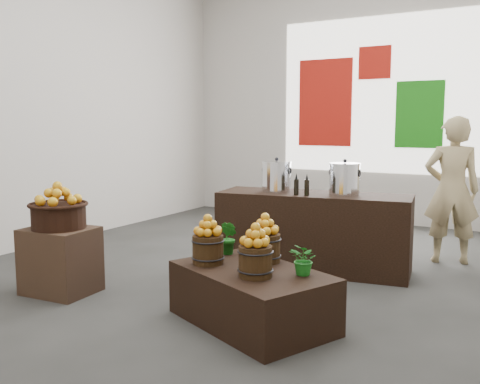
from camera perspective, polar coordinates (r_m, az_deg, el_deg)
The scene contains 23 objects.
ground at distance 5.75m, azimuth 1.79°, elevation -8.51°, with size 7.00×7.00×0.00m, color #373735.
back_wall at distance 8.78m, azimuth 12.86°, elevation 9.97°, with size 6.00×0.04×4.00m, color #BBB5AD.
back_opening at distance 8.68m, azimuth 14.74°, elevation 9.95°, with size 3.20×0.02×2.40m, color white.
deco_red_left at distance 8.95m, azimuth 9.06°, elevation 9.37°, with size 0.90×0.04×1.40m, color #AA160D.
deco_green_right at distance 8.52m, azimuth 18.58°, elevation 7.84°, with size 0.70×0.04×1.00m, color #187612.
deco_red_upper at distance 8.74m, azimuth 14.18°, elevation 13.24°, with size 0.50×0.04×0.50m, color #AA160D.
crate at distance 5.27m, azimuth -18.59°, elevation -6.94°, with size 0.61×0.50×0.61m, color #4B3423.
wicker_basket at distance 5.19m, azimuth -18.78°, elevation -2.47°, with size 0.49×0.49×0.22m, color black.
apples_in_basket at distance 5.16m, azimuth -18.88°, elevation -0.14°, with size 0.38×0.38×0.20m, color #AB1F05, non-canonical shape.
display_table at distance 4.28m, azimuth 1.28°, elevation -11.10°, with size 1.26×0.78×0.44m, color black.
apple_bucket_front_left at distance 4.37m, azimuth -3.44°, elevation -6.15°, with size 0.25×0.25×0.23m, color #321D0D.
apples_in_bucket_front_left at distance 4.33m, azimuth -3.46°, elevation -3.55°, with size 0.19×0.19×0.17m, color #AB1F05, non-canonical shape.
apple_bucket_front_right at distance 4.00m, azimuth 1.66°, elevation -7.41°, with size 0.25×0.25×0.23m, color #321D0D.
apples_in_bucket_front_right at distance 3.95m, azimuth 1.67°, elevation -4.59°, with size 0.19×0.19×0.17m, color #AB1F05, non-canonical shape.
apple_bucket_rear at distance 4.42m, azimuth 2.68°, elevation -5.98°, with size 0.25×0.25×0.23m, color #321D0D.
apples_in_bucket_rear at distance 4.38m, azimuth 2.69°, elevation -3.42°, with size 0.19×0.19×0.17m, color #AB1F05, non-canonical shape.
herb_garnish_right at distance 4.06m, azimuth 6.90°, elevation -7.17°, with size 0.22×0.19×0.24m, color #156818.
herb_garnish_left at distance 4.64m, azimuth -1.20°, elevation -4.92°, with size 0.16×0.13×0.30m, color #156818.
counter at distance 5.81m, azimuth 7.80°, elevation -4.21°, with size 2.03×0.64×0.83m, color black.
stock_pot_left at distance 5.83m, azimuth 3.93°, elevation 1.57°, with size 0.31×0.31×0.31m, color silver.
stock_pot_center at distance 5.66m, azimuth 11.08°, elevation 1.27°, with size 0.31×0.31×0.31m, color silver.
oil_cruets at distance 5.53m, azimuth 7.42°, elevation 0.78°, with size 0.15×0.06×0.23m, color black, non-canonical shape.
shopper at distance 6.43m, azimuth 21.65°, elevation 0.18°, with size 0.60×0.40×1.65m, color tan.
Camera 1 is at (2.61, -4.88, 1.57)m, focal length 40.00 mm.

